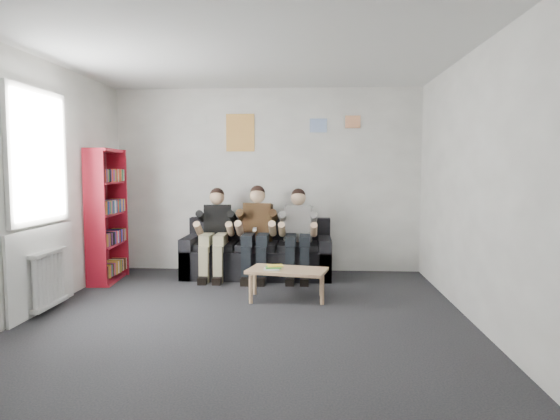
# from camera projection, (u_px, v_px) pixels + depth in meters

# --- Properties ---
(room_shell) EXTENTS (5.00, 5.00, 5.00)m
(room_shell) POSITION_uv_depth(u_px,v_px,m) (246.00, 186.00, 4.92)
(room_shell) COLOR black
(room_shell) RESTS_ON ground
(sofa) EXTENTS (2.06, 0.84, 0.80)m
(sofa) POSITION_uv_depth(u_px,v_px,m) (258.00, 255.00, 7.11)
(sofa) COLOR black
(sofa) RESTS_ON ground
(bookshelf) EXTENTS (0.27, 0.80, 1.78)m
(bookshelf) POSITION_uv_depth(u_px,v_px,m) (107.00, 216.00, 6.71)
(bookshelf) COLOR maroon
(bookshelf) RESTS_ON ground
(coffee_table) EXTENTS (0.90, 0.49, 0.36)m
(coffee_table) POSITION_uv_depth(u_px,v_px,m) (287.00, 273.00, 5.80)
(coffee_table) COLOR tan
(coffee_table) RESTS_ON ground
(game_cases) EXTENTS (0.22, 0.19, 0.04)m
(game_cases) POSITION_uv_depth(u_px,v_px,m) (273.00, 267.00, 5.79)
(game_cases) COLOR white
(game_cases) RESTS_ON coffee_table
(person_left) EXTENTS (0.38, 0.82, 1.25)m
(person_left) POSITION_uv_depth(u_px,v_px,m) (215.00, 233.00, 6.93)
(person_left) COLOR black
(person_left) RESTS_ON sofa
(person_middle) EXTENTS (0.40, 0.86, 1.29)m
(person_middle) POSITION_uv_depth(u_px,v_px,m) (256.00, 233.00, 6.89)
(person_middle) COLOR #4E351A
(person_middle) RESTS_ON sofa
(person_right) EXTENTS (0.38, 0.81, 1.25)m
(person_right) POSITION_uv_depth(u_px,v_px,m) (298.00, 234.00, 6.86)
(person_right) COLOR white
(person_right) RESTS_ON sofa
(radiator) EXTENTS (0.10, 0.64, 0.60)m
(radiator) POSITION_uv_depth(u_px,v_px,m) (49.00, 279.00, 5.33)
(radiator) COLOR silver
(radiator) RESTS_ON ground
(window) EXTENTS (0.05, 1.30, 2.36)m
(window) POSITION_uv_depth(u_px,v_px,m) (40.00, 215.00, 5.28)
(window) COLOR white
(window) RESTS_ON room_shell
(poster_large) EXTENTS (0.42, 0.01, 0.55)m
(poster_large) POSITION_uv_depth(u_px,v_px,m) (240.00, 133.00, 7.36)
(poster_large) COLOR #E9CB52
(poster_large) RESTS_ON room_shell
(poster_blue) EXTENTS (0.25, 0.01, 0.20)m
(poster_blue) POSITION_uv_depth(u_px,v_px,m) (318.00, 125.00, 7.28)
(poster_blue) COLOR #4584ED
(poster_blue) RESTS_ON room_shell
(poster_pink) EXTENTS (0.22, 0.01, 0.18)m
(poster_pink) POSITION_uv_depth(u_px,v_px,m) (353.00, 122.00, 7.25)
(poster_pink) COLOR #E04687
(poster_pink) RESTS_ON room_shell
(poster_sign) EXTENTS (0.20, 0.01, 0.14)m
(poster_sign) POSITION_uv_depth(u_px,v_px,m) (200.00, 119.00, 7.38)
(poster_sign) COLOR white
(poster_sign) RESTS_ON room_shell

